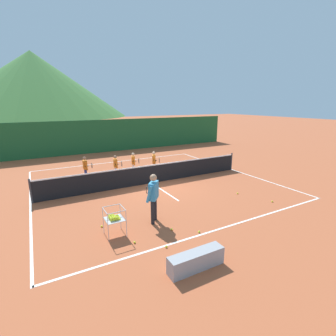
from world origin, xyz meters
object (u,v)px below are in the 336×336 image
object	(u,v)px
tennis_ball_4	(172,229)
ball_cart	(114,218)
instructor	(153,194)
student_0	(85,166)
student_1	(116,165)
tennis_ball_3	(102,226)
tennis_ball_0	(135,242)
tennis_ball_1	(199,232)
tennis_net	(151,174)
student_2	(134,161)
tennis_ball_6	(166,247)
tennis_ball_5	(272,201)
tennis_ball_2	(238,193)
courtside_bench	(196,260)
student_3	(154,160)

from	to	relation	value
tennis_ball_4	ball_cart	bearing A→B (deg)	161.22
instructor	student_0	bearing A→B (deg)	100.64
student_1	tennis_ball_3	world-z (taller)	student_1
tennis_ball_0	tennis_ball_1	distance (m)	2.07
tennis_net	ball_cart	xyz separation A→B (m)	(-3.19, -4.11, 0.10)
instructor	tennis_ball_1	bearing A→B (deg)	-56.18
ball_cart	tennis_ball_3	distance (m)	0.93
student_0	tennis_ball_3	size ratio (longest dim) A/B	19.13
student_2	tennis_ball_0	size ratio (longest dim) A/B	18.73
student_2	tennis_ball_6	size ratio (longest dim) A/B	18.73
tennis_ball_3	tennis_ball_5	world-z (taller)	same
tennis_ball_1	tennis_ball_2	xyz separation A→B (m)	(3.55, 1.95, 0.00)
tennis_ball_2	courtside_bench	size ratio (longest dim) A/B	0.05
ball_cart	student_2	bearing A→B (deg)	63.76
student_3	tennis_ball_2	world-z (taller)	student_3
student_1	tennis_ball_5	world-z (taller)	student_1
instructor	tennis_ball_6	distance (m)	1.94
tennis_ball_4	courtside_bench	size ratio (longest dim) A/B	0.05
tennis_ball_6	tennis_ball_5	bearing A→B (deg)	8.16
student_3	student_1	bearing A→B (deg)	173.73
tennis_ball_0	student_1	bearing A→B (deg)	77.06
student_0	tennis_ball_3	xyz separation A→B (m)	(-0.58, -5.47, -0.75)
student_2	tennis_ball_0	world-z (taller)	student_2
ball_cart	tennis_ball_6	world-z (taller)	ball_cart
student_0	tennis_ball_2	world-z (taller)	student_0
tennis_ball_3	tennis_ball_2	bearing A→B (deg)	0.95
instructor	tennis_ball_5	distance (m)	5.23
student_0	tennis_ball_3	distance (m)	5.56
tennis_ball_1	tennis_ball_2	distance (m)	4.05
instructor	tennis_ball_1	xyz separation A→B (m)	(0.93, -1.39, -1.00)
tennis_ball_1	tennis_ball_5	world-z (taller)	same
student_2	tennis_ball_6	world-z (taller)	student_2
student_0	tennis_ball_5	distance (m)	9.20
tennis_ball_3	courtside_bench	distance (m)	3.58
student_0	tennis_ball_2	bearing A→B (deg)	-43.82
tennis_net	tennis_ball_2	world-z (taller)	tennis_net
tennis_ball_6	courtside_bench	world-z (taller)	courtside_bench
instructor	ball_cart	world-z (taller)	instructor
tennis_ball_0	ball_cart	bearing A→B (deg)	117.09
student_3	tennis_ball_5	distance (m)	6.72
student_0	student_2	size ratio (longest dim) A/B	1.02
tennis_ball_4	tennis_ball_1	bearing A→B (deg)	-39.60
tennis_net	tennis_ball_1	xyz separation A→B (m)	(-0.79, -5.26, -0.47)
student_0	student_3	size ratio (longest dim) A/B	0.99
tennis_ball_2	courtside_bench	bearing A→B (deg)	-144.34
student_2	tennis_ball_1	size ratio (longest dim) A/B	18.73
tennis_net	tennis_ball_0	bearing A→B (deg)	-120.21
instructor	student_3	size ratio (longest dim) A/B	1.31
student_3	ball_cart	bearing A→B (deg)	-126.00
tennis_net	instructor	world-z (taller)	instructor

